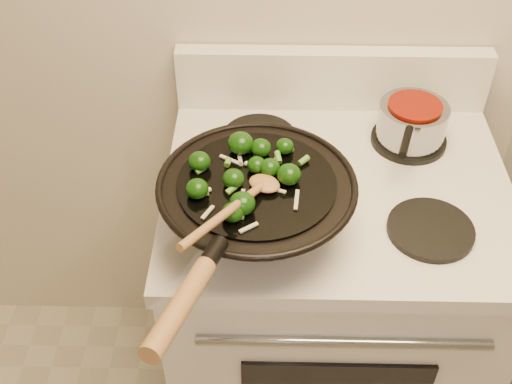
{
  "coord_description": "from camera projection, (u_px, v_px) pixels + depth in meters",
  "views": [
    {
      "loc": [
        -0.46,
        0.09,
        1.89
      ],
      "look_at": [
        -0.48,
        1.02,
        1.03
      ],
      "focal_mm": 45.0,
      "sensor_mm": 36.0,
      "label": 1
    }
  ],
  "objects": [
    {
      "name": "stove",
      "position": [
        324.0,
        304.0,
        1.75
      ],
      "size": [
        0.78,
        0.67,
        1.08
      ],
      "color": "white",
      "rests_on": "ground"
    },
    {
      "name": "wok",
      "position": [
        256.0,
        203.0,
        1.28
      ],
      "size": [
        0.4,
        0.64,
        0.2
      ],
      "color": "black",
      "rests_on": "stove"
    },
    {
      "name": "stirfry",
      "position": [
        245.0,
        171.0,
        1.24
      ],
      "size": [
        0.24,
        0.26,
        0.05
      ],
      "color": "#0F3608",
      "rests_on": "wok"
    },
    {
      "name": "wooden_spoon",
      "position": [
        243.0,
        200.0,
        1.17
      ],
      "size": [
        0.18,
        0.27,
        0.08
      ],
      "color": "#9C6D3D",
      "rests_on": "wok"
    },
    {
      "name": "saucepan",
      "position": [
        412.0,
        122.0,
        1.51
      ],
      "size": [
        0.16,
        0.26,
        0.1
      ],
      "color": "gray",
      "rests_on": "stove"
    }
  ]
}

